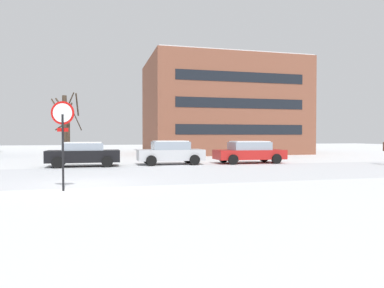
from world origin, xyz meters
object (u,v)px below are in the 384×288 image
at_px(parked_car_silver, 170,152).
at_px(parked_car_red, 249,152).
at_px(parked_car_black, 83,154).
at_px(stop_sign, 63,128).

xyz_separation_m(parked_car_silver, parked_car_red, (5.24, -0.23, -0.02)).
bearing_deg(parked_car_silver, parked_car_red, -2.56).
bearing_deg(parked_car_black, parked_car_red, 0.08).
xyz_separation_m(stop_sign, parked_car_black, (0.25, 9.62, -1.32)).
height_order(stop_sign, parked_car_black, stop_sign).
relative_size(parked_car_silver, parked_car_red, 0.90).
height_order(parked_car_silver, parked_car_red, parked_car_silver).
bearing_deg(stop_sign, parked_car_red, 41.94).
relative_size(stop_sign, parked_car_silver, 0.71).
distance_m(stop_sign, parked_car_black, 9.71).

